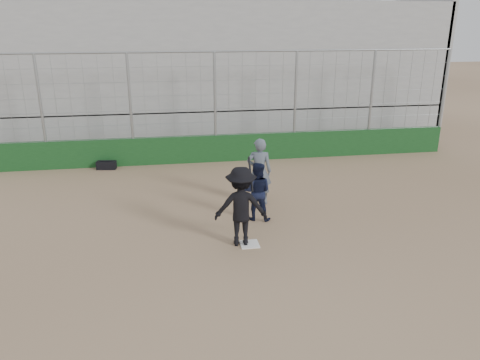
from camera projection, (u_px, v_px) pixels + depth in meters
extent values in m
plane|color=brown|center=(249.00, 245.00, 11.11)|extent=(90.00, 90.00, 0.00)
cube|color=white|center=(250.00, 244.00, 11.11)|extent=(0.44, 0.44, 0.02)
cube|color=#123A17|center=(216.00, 148.00, 17.48)|extent=(18.00, 0.25, 1.00)
cylinder|color=gray|center=(215.00, 108.00, 16.99)|extent=(0.10, 0.10, 4.00)
cylinder|color=gray|center=(443.00, 102.00, 18.36)|extent=(0.10, 0.10, 4.00)
cylinder|color=gray|center=(214.00, 52.00, 16.34)|extent=(18.00, 0.07, 0.07)
cube|color=gray|center=(204.00, 115.00, 22.00)|extent=(20.00, 6.70, 1.60)
cube|color=gray|center=(202.00, 51.00, 21.05)|extent=(20.00, 6.70, 4.20)
cube|color=gray|center=(407.00, 66.00, 22.84)|extent=(0.25, 6.70, 6.10)
imported|color=black|center=(241.00, 206.00, 10.85)|extent=(1.32, 0.87, 1.91)
cylinder|color=black|center=(251.00, 174.00, 10.79)|extent=(0.07, 0.57, 0.71)
imported|color=black|center=(257.00, 202.00, 12.32)|extent=(0.93, 0.83, 1.04)
sphere|color=maroon|center=(257.00, 186.00, 12.18)|extent=(0.28, 0.28, 0.28)
imported|color=#4E5762|center=(259.00, 175.00, 13.33)|extent=(0.79, 0.60, 1.75)
cube|color=black|center=(106.00, 165.00, 16.66)|extent=(0.71, 0.38, 0.29)
cylinder|color=black|center=(106.00, 161.00, 16.60)|extent=(0.44, 0.10, 0.04)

